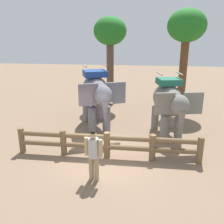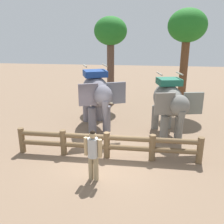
{
  "view_description": "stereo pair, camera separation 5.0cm",
  "coord_description": "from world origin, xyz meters",
  "px_view_note": "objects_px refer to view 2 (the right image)",
  "views": [
    {
      "loc": [
        1.32,
        -8.51,
        4.67
      ],
      "look_at": [
        0.0,
        1.68,
        1.4
      ],
      "focal_mm": 39.54,
      "sensor_mm": 36.0,
      "label": 1
    },
    {
      "loc": [
        1.37,
        -8.5,
        4.67
      ],
      "look_at": [
        0.0,
        1.68,
        1.4
      ],
      "focal_mm": 39.54,
      "sensor_mm": 36.0,
      "label": 2
    }
  ],
  "objects_px": {
    "elephant_center": "(169,102)",
    "tree_far_left": "(187,30)",
    "log_fence": "(107,143)",
    "elephant_near_left": "(96,94)",
    "tree_back_center": "(111,36)",
    "tourist_woman_in_black": "(93,152)"
  },
  "relations": [
    {
      "from": "elephant_center",
      "to": "tree_back_center",
      "type": "distance_m",
      "value": 6.83
    },
    {
      "from": "tree_back_center",
      "to": "tourist_woman_in_black",
      "type": "bearing_deg",
      "value": -85.55
    },
    {
      "from": "tree_far_left",
      "to": "tree_back_center",
      "type": "bearing_deg",
      "value": 172.5
    },
    {
      "from": "log_fence",
      "to": "elephant_near_left",
      "type": "bearing_deg",
      "value": 107.69
    },
    {
      "from": "log_fence",
      "to": "elephant_center",
      "type": "bearing_deg",
      "value": 44.58
    },
    {
      "from": "tree_back_center",
      "to": "elephant_near_left",
      "type": "bearing_deg",
      "value": -91.12
    },
    {
      "from": "log_fence",
      "to": "elephant_center",
      "type": "height_order",
      "value": "elephant_center"
    },
    {
      "from": "elephant_center",
      "to": "tourist_woman_in_black",
      "type": "xyz_separation_m",
      "value": [
        -2.71,
        -4.09,
        -0.66
      ]
    },
    {
      "from": "log_fence",
      "to": "tree_far_left",
      "type": "distance_m",
      "value": 9.02
    },
    {
      "from": "log_fence",
      "to": "tree_far_left",
      "type": "xyz_separation_m",
      "value": [
        3.71,
        7.03,
        4.26
      ]
    },
    {
      "from": "tourist_woman_in_black",
      "to": "tree_back_center",
      "type": "relative_size",
      "value": 0.31
    },
    {
      "from": "elephant_center",
      "to": "tree_far_left",
      "type": "height_order",
      "value": "tree_far_left"
    },
    {
      "from": "elephant_near_left",
      "to": "elephant_center",
      "type": "relative_size",
      "value": 1.07
    },
    {
      "from": "elephant_near_left",
      "to": "tree_far_left",
      "type": "xyz_separation_m",
      "value": [
        4.71,
        3.88,
        3.06
      ]
    },
    {
      "from": "elephant_center",
      "to": "tree_back_center",
      "type": "height_order",
      "value": "tree_back_center"
    },
    {
      "from": "log_fence",
      "to": "tree_far_left",
      "type": "bearing_deg",
      "value": 62.21
    },
    {
      "from": "elephant_center",
      "to": "tourist_woman_in_black",
      "type": "bearing_deg",
      "value": -123.58
    },
    {
      "from": "log_fence",
      "to": "tree_back_center",
      "type": "distance_m",
      "value": 8.65
    },
    {
      "from": "tree_back_center",
      "to": "elephant_center",
      "type": "bearing_deg",
      "value": -56.39
    },
    {
      "from": "log_fence",
      "to": "elephant_near_left",
      "type": "xyz_separation_m",
      "value": [
        -1.01,
        3.15,
        1.2
      ]
    },
    {
      "from": "tourist_woman_in_black",
      "to": "elephant_near_left",
      "type": "bearing_deg",
      "value": 99.62
    },
    {
      "from": "elephant_near_left",
      "to": "log_fence",
      "type": "bearing_deg",
      "value": -72.31
    }
  ]
}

